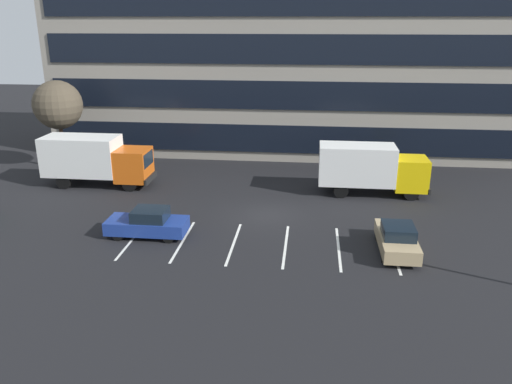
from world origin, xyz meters
TOP-DOWN VIEW (x-y plane):
  - ground_plane at (0.00, 0.00)m, footprint 120.00×120.00m
  - office_building at (0.00, 17.95)m, footprint 40.02×11.65m
  - lot_markings at (-0.00, -4.41)m, footprint 14.14×5.40m
  - box_truck_yellow at (6.64, 4.66)m, footprint 7.37×2.44m
  - box_truck_orange at (-12.74, 4.48)m, footprint 7.70×2.55m
  - sedan_tan at (7.14, -4.49)m, footprint 1.80×4.31m
  - sedan_navy at (-6.27, -3.90)m, footprint 4.41×1.85m
  - bare_tree at (-17.00, 8.21)m, footprint 3.75×3.75m

SIDE VIEW (x-z plane):
  - ground_plane at x=0.00m, z-range 0.00..0.00m
  - lot_markings at x=0.00m, z-range 0.00..0.01m
  - sedan_tan at x=7.14m, z-range -0.04..1.50m
  - sedan_navy at x=-6.27m, z-range -0.04..1.54m
  - box_truck_yellow at x=6.64m, z-range 0.21..3.63m
  - box_truck_orange at x=-12.74m, z-range 0.22..3.80m
  - bare_tree at x=-17.00m, z-range 1.62..8.66m
  - office_building at x=0.00m, z-range 0.00..14.40m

